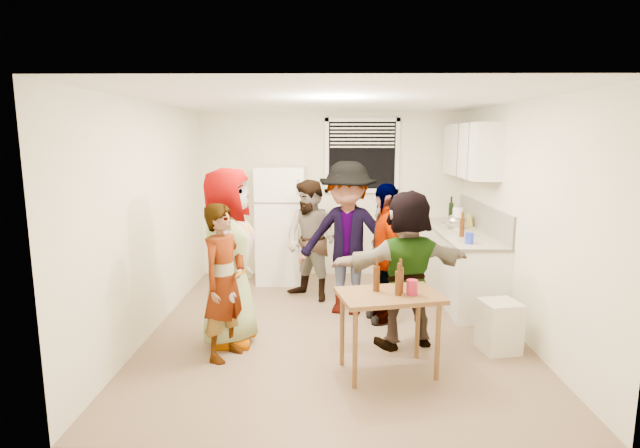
{
  "coord_description": "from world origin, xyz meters",
  "views": [
    {
      "loc": [
        -0.1,
        -5.36,
        2.12
      ],
      "look_at": [
        -0.16,
        0.21,
        1.15
      ],
      "focal_mm": 28.0,
      "sensor_mm": 36.0,
      "label": 1
    }
  ],
  "objects_px": {
    "kettle": "(454,229)",
    "red_cup": "(412,295)",
    "guest_grey": "(231,342)",
    "guest_orange": "(404,344)",
    "blue_cup": "(469,244)",
    "serving_table": "(387,372)",
    "beer_bottle_table": "(398,295)",
    "guest_black": "(384,320)",
    "beer_bottle_counter": "(462,237)",
    "guest_stripe": "(227,356)",
    "refrigerator": "(281,225)",
    "guest_back_right": "(347,312)",
    "wine_bottle": "(450,221)",
    "trash_bin": "(499,327)",
    "guest_back_left": "(311,299)"
  },
  "relations": [
    {
      "from": "kettle",
      "to": "red_cup",
      "type": "height_order",
      "value": "kettle"
    },
    {
      "from": "kettle",
      "to": "guest_grey",
      "type": "relative_size",
      "value": 0.14
    },
    {
      "from": "guest_orange",
      "to": "blue_cup",
      "type": "bearing_deg",
      "value": -152.92
    },
    {
      "from": "serving_table",
      "to": "beer_bottle_table",
      "type": "distance_m",
      "value": 0.75
    },
    {
      "from": "kettle",
      "to": "guest_black",
      "type": "bearing_deg",
      "value": -142.71
    },
    {
      "from": "beer_bottle_counter",
      "to": "guest_stripe",
      "type": "relative_size",
      "value": 0.15
    },
    {
      "from": "refrigerator",
      "to": "blue_cup",
      "type": "xyz_separation_m",
      "value": [
        2.32,
        -1.55,
        0.05
      ]
    },
    {
      "from": "red_cup",
      "to": "guest_back_right",
      "type": "distance_m",
      "value": 1.85
    },
    {
      "from": "guest_black",
      "to": "refrigerator",
      "type": "bearing_deg",
      "value": -150.6
    },
    {
      "from": "guest_grey",
      "to": "guest_orange",
      "type": "bearing_deg",
      "value": -88.58
    },
    {
      "from": "blue_cup",
      "to": "guest_orange",
      "type": "distance_m",
      "value": 1.47
    },
    {
      "from": "refrigerator",
      "to": "guest_orange",
      "type": "relative_size",
      "value": 1.05
    },
    {
      "from": "refrigerator",
      "to": "wine_bottle",
      "type": "distance_m",
      "value": 2.5
    },
    {
      "from": "beer_bottle_table",
      "to": "guest_grey",
      "type": "distance_m",
      "value": 1.94
    },
    {
      "from": "refrigerator",
      "to": "guest_black",
      "type": "relative_size",
      "value": 1.05
    },
    {
      "from": "trash_bin",
      "to": "guest_orange",
      "type": "relative_size",
      "value": 0.32
    },
    {
      "from": "guest_stripe",
      "to": "guest_orange",
      "type": "xyz_separation_m",
      "value": [
        1.79,
        0.31,
        0.0
      ]
    },
    {
      "from": "kettle",
      "to": "guest_grey",
      "type": "bearing_deg",
      "value": -155.65
    },
    {
      "from": "red_cup",
      "to": "guest_grey",
      "type": "height_order",
      "value": "red_cup"
    },
    {
      "from": "beer_bottle_table",
      "to": "guest_stripe",
      "type": "xyz_separation_m",
      "value": [
        -1.61,
        0.36,
        -0.75
      ]
    },
    {
      "from": "refrigerator",
      "to": "guest_back_left",
      "type": "xyz_separation_m",
      "value": [
        0.47,
        -0.88,
        -0.85
      ]
    },
    {
      "from": "serving_table",
      "to": "guest_grey",
      "type": "xyz_separation_m",
      "value": [
        -1.56,
        0.67,
        0.0
      ]
    },
    {
      "from": "guest_black",
      "to": "wine_bottle",
      "type": "bearing_deg",
      "value": 135.55
    },
    {
      "from": "kettle",
      "to": "guest_back_left",
      "type": "relative_size",
      "value": 0.16
    },
    {
      "from": "kettle",
      "to": "guest_black",
      "type": "relative_size",
      "value": 0.16
    },
    {
      "from": "guest_back_left",
      "to": "guest_orange",
      "type": "xyz_separation_m",
      "value": [
        1.01,
        -1.47,
        0.0
      ]
    },
    {
      "from": "guest_black",
      "to": "beer_bottle_table",
      "type": "bearing_deg",
      "value": -11.9
    },
    {
      "from": "kettle",
      "to": "blue_cup",
      "type": "xyz_separation_m",
      "value": [
        -0.08,
        -0.96,
        0.0
      ]
    },
    {
      "from": "beer_bottle_table",
      "to": "guest_back_left",
      "type": "bearing_deg",
      "value": 111.18
    },
    {
      "from": "refrigerator",
      "to": "red_cup",
      "type": "distance_m",
      "value": 3.32
    },
    {
      "from": "blue_cup",
      "to": "red_cup",
      "type": "bearing_deg",
      "value": -122.02
    },
    {
      "from": "kettle",
      "to": "red_cup",
      "type": "bearing_deg",
      "value": -119.75
    },
    {
      "from": "serving_table",
      "to": "guest_back_right",
      "type": "relative_size",
      "value": 0.48
    },
    {
      "from": "wine_bottle",
      "to": "serving_table",
      "type": "distance_m",
      "value": 3.39
    },
    {
      "from": "red_cup",
      "to": "trash_bin",
      "type": "bearing_deg",
      "value": 27.68
    },
    {
      "from": "red_cup",
      "to": "guest_back_left",
      "type": "distance_m",
      "value": 2.44
    },
    {
      "from": "kettle",
      "to": "guest_orange",
      "type": "xyz_separation_m",
      "value": [
        -0.92,
        -1.76,
        -0.9
      ]
    },
    {
      "from": "beer_bottle_counter",
      "to": "trash_bin",
      "type": "relative_size",
      "value": 0.45
    },
    {
      "from": "trash_bin",
      "to": "guest_grey",
      "type": "bearing_deg",
      "value": 175.99
    },
    {
      "from": "beer_bottle_counter",
      "to": "guest_stripe",
      "type": "distance_m",
      "value": 3.2
    },
    {
      "from": "serving_table",
      "to": "guest_back_left",
      "type": "xyz_separation_m",
      "value": [
        -0.76,
        2.09,
        0.0
      ]
    },
    {
      "from": "beer_bottle_counter",
      "to": "beer_bottle_table",
      "type": "relative_size",
      "value": 1.07
    },
    {
      "from": "beer_bottle_counter",
      "to": "trash_bin",
      "type": "bearing_deg",
      "value": -88.25
    },
    {
      "from": "refrigerator",
      "to": "beer_bottle_counter",
      "type": "xyz_separation_m",
      "value": [
        2.35,
        -1.13,
        0.05
      ]
    },
    {
      "from": "serving_table",
      "to": "red_cup",
      "type": "bearing_deg",
      "value": -8.51
    },
    {
      "from": "beer_bottle_counter",
      "to": "blue_cup",
      "type": "relative_size",
      "value": 1.76
    },
    {
      "from": "kettle",
      "to": "trash_bin",
      "type": "distance_m",
      "value": 2.01
    },
    {
      "from": "red_cup",
      "to": "beer_bottle_counter",
      "type": "bearing_deg",
      "value": 63.43
    },
    {
      "from": "guest_back_right",
      "to": "guest_black",
      "type": "height_order",
      "value": "guest_back_right"
    },
    {
      "from": "beer_bottle_table",
      "to": "guest_back_right",
      "type": "xyz_separation_m",
      "value": [
        -0.38,
        1.63,
        -0.75
      ]
    }
  ]
}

